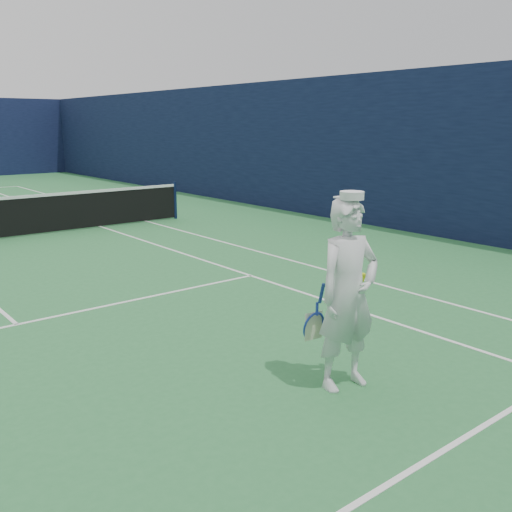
{
  "coord_description": "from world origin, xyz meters",
  "views": [
    {
      "loc": [
        -2.1,
        -14.25,
        2.71
      ],
      "look_at": [
        2.14,
        -9.0,
        1.13
      ],
      "focal_mm": 40.0,
      "sensor_mm": 36.0,
      "label": 1
    }
  ],
  "objects": [
    {
      "name": "tennis_player",
      "position": [
        2.14,
        -10.5,
        1.01
      ],
      "size": [
        0.8,
        0.59,
        2.06
      ],
      "rotation": [
        0.0,
        0.0,
        -0.13
      ],
      "color": "white",
      "rests_on": "ground"
    }
  ]
}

